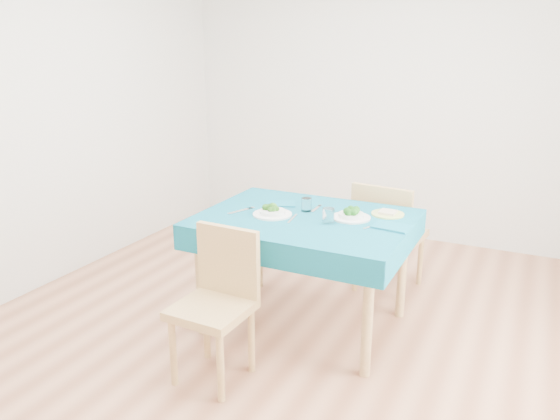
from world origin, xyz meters
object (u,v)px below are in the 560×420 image
at_px(bowl_near, 272,210).
at_px(side_plate, 388,214).
at_px(table, 304,272).
at_px(chair_far, 391,217).
at_px(bowl_far, 351,213).
at_px(chair_near, 211,299).

height_order(bowl_near, side_plate, bowl_near).
bearing_deg(table, bowl_near, -163.27).
relative_size(chair_far, bowl_far, 4.64).
bearing_deg(bowl_near, chair_far, 57.81).
bearing_deg(chair_near, chair_far, 72.99).
bearing_deg(chair_far, bowl_far, 90.87).
xyz_separation_m(chair_near, bowl_near, (0.01, 0.73, 0.31)).
xyz_separation_m(table, chair_near, (-0.21, -0.79, 0.11)).
bearing_deg(side_plate, bowl_far, -136.37).
distance_m(table, bowl_near, 0.47).
height_order(chair_near, bowl_near, chair_near).
bearing_deg(chair_far, bowl_near, 64.67).
bearing_deg(bowl_near, side_plate, 26.77).
bearing_deg(bowl_far, table, -160.74).
bearing_deg(chair_far, chair_near, 77.73).
distance_m(table, side_plate, 0.66).
xyz_separation_m(chair_near, side_plate, (0.67, 1.06, 0.27)).
relative_size(table, chair_near, 1.35).
distance_m(chair_near, chair_far, 1.70).
distance_m(chair_far, side_plate, 0.59).
bearing_deg(table, side_plate, 30.74).
distance_m(bowl_far, side_plate, 0.26).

